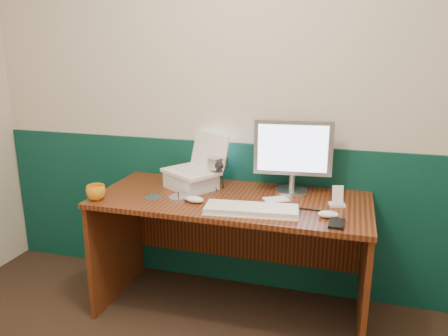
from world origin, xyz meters
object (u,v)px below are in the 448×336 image
(desk, at_px, (231,256))
(mug, at_px, (96,193))
(camcorder, at_px, (218,172))
(laptop, at_px, (191,153))
(monitor, at_px, (293,156))
(keyboard, at_px, (251,210))

(desk, relative_size, mug, 14.44)
(mug, relative_size, camcorder, 0.51)
(desk, distance_m, laptop, 0.68)
(laptop, xyz_separation_m, monitor, (0.61, 0.10, 0.00))
(keyboard, height_order, camcorder, camcorder)
(mug, distance_m, camcorder, 0.73)
(laptop, bearing_deg, desk, 13.39)
(keyboard, xyz_separation_m, camcorder, (-0.29, 0.34, 0.09))
(camcorder, bearing_deg, desk, -22.83)
(laptop, bearing_deg, mug, -108.86)
(laptop, xyz_separation_m, camcorder, (0.16, 0.03, -0.12))
(desk, relative_size, camcorder, 7.38)
(laptop, distance_m, mug, 0.61)
(desk, distance_m, camcorder, 0.52)
(monitor, relative_size, keyboard, 0.93)
(monitor, height_order, keyboard, monitor)
(mug, bearing_deg, laptop, 38.22)
(desk, relative_size, laptop, 4.99)
(desk, relative_size, keyboard, 3.25)
(keyboard, bearing_deg, monitor, 61.98)
(keyboard, bearing_deg, camcorder, 124.50)
(laptop, height_order, mug, laptop)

